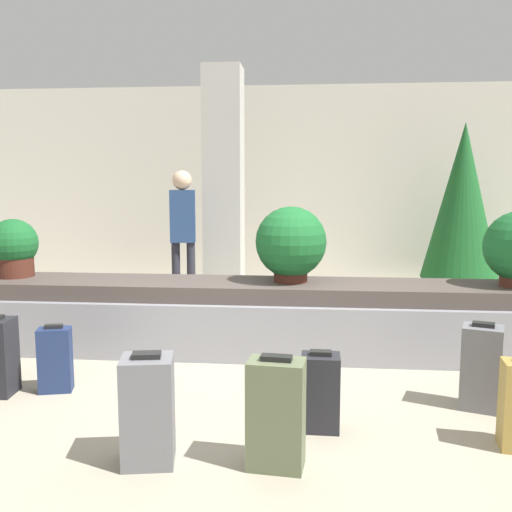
% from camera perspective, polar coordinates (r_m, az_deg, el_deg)
% --- Properties ---
extents(ground_plane, '(18.00, 18.00, 0.00)m').
position_cam_1_polar(ground_plane, '(4.43, -1.61, -14.23)').
color(ground_plane, '#9E937F').
extents(back_wall, '(18.00, 0.06, 3.20)m').
position_cam_1_polar(back_wall, '(9.71, 2.43, 7.35)').
color(back_wall, beige).
rests_on(back_wall, ground_plane).
extents(carousel, '(8.09, 0.90, 0.68)m').
position_cam_1_polar(carousel, '(5.54, 0.00, -6.17)').
color(carousel, gray).
rests_on(carousel, ground_plane).
extents(pillar, '(0.53, 0.53, 3.20)m').
position_cam_1_polar(pillar, '(8.11, -3.24, 7.28)').
color(pillar, beige).
rests_on(pillar, ground_plane).
extents(suitcase_1, '(0.26, 0.21, 0.54)m').
position_cam_1_polar(suitcase_1, '(3.89, 6.44, -13.35)').
color(suitcase_1, '#232328').
rests_on(suitcase_1, ground_plane).
extents(suitcase_2, '(0.33, 0.31, 0.64)m').
position_cam_1_polar(suitcase_2, '(4.48, 21.60, -10.31)').
color(suitcase_2, slate).
rests_on(suitcase_2, ground_plane).
extents(suitcase_4, '(0.34, 0.24, 0.67)m').
position_cam_1_polar(suitcase_4, '(3.38, 2.02, -15.49)').
color(suitcase_4, '#5B6647').
rests_on(suitcase_4, ground_plane).
extents(suitcase_5, '(0.28, 0.22, 0.54)m').
position_cam_1_polar(suitcase_5, '(4.79, -19.44, -9.72)').
color(suitcase_5, navy).
rests_on(suitcase_5, ground_plane).
extents(suitcase_7, '(0.34, 0.32, 0.67)m').
position_cam_1_polar(suitcase_7, '(3.48, -10.75, -14.90)').
color(suitcase_7, slate).
rests_on(suitcase_7, ground_plane).
extents(potted_plant_1, '(0.49, 0.49, 0.58)m').
position_cam_1_polar(potted_plant_1, '(6.23, -23.10, 0.75)').
color(potted_plant_1, '#4C2319').
rests_on(potted_plant_1, carousel).
extents(potted_plant_2, '(0.68, 0.68, 0.72)m').
position_cam_1_polar(potted_plant_2, '(5.43, 3.51, 1.22)').
color(potted_plant_2, '#4C2319').
rests_on(potted_plant_2, carousel).
extents(traveler_0, '(0.34, 0.25, 1.77)m').
position_cam_1_polar(traveler_0, '(7.40, -7.33, 3.07)').
color(traveler_0, '#282833').
rests_on(traveler_0, ground_plane).
extents(decorated_tree, '(1.13, 1.13, 2.49)m').
position_cam_1_polar(decorated_tree, '(9.03, 19.92, 5.18)').
color(decorated_tree, '#4C331E').
rests_on(decorated_tree, ground_plane).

